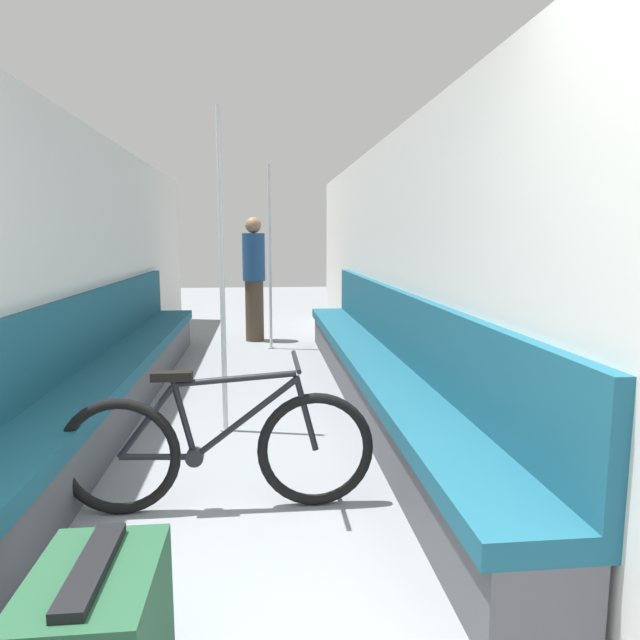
{
  "coord_description": "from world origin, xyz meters",
  "views": [
    {
      "loc": [
        0.12,
        -1.1,
        1.39
      ],
      "look_at": [
        0.5,
        2.56,
        0.85
      ],
      "focal_mm": 32.0,
      "sensor_mm": 36.0,
      "label": 1
    }
  ],
  "objects_px": {
    "bench_seat_row_left": "(114,375)",
    "bicycle": "(219,449)",
    "grab_pole_far": "(270,261)",
    "passenger_standing": "(254,278)",
    "grab_pole_near": "(222,278)",
    "bench_seat_row_right": "(376,369)"
  },
  "relations": [
    {
      "from": "bench_seat_row_left",
      "to": "passenger_standing",
      "type": "bearing_deg",
      "value": 71.07
    },
    {
      "from": "passenger_standing",
      "to": "grab_pole_far",
      "type": "bearing_deg",
      "value": 14.4
    },
    {
      "from": "bench_seat_row_right",
      "to": "grab_pole_far",
      "type": "xyz_separation_m",
      "value": [
        -0.82,
        2.55,
        0.79
      ]
    },
    {
      "from": "bench_seat_row_right",
      "to": "bicycle",
      "type": "bearing_deg",
      "value": -123.79
    },
    {
      "from": "bench_seat_row_left",
      "to": "bicycle",
      "type": "xyz_separation_m",
      "value": [
        0.95,
        -1.73,
        0.01
      ]
    },
    {
      "from": "grab_pole_far",
      "to": "passenger_standing",
      "type": "distance_m",
      "value": 0.67
    },
    {
      "from": "bench_seat_row_left",
      "to": "grab_pole_near",
      "type": "bearing_deg",
      "value": -29.81
    },
    {
      "from": "grab_pole_near",
      "to": "grab_pole_far",
      "type": "xyz_separation_m",
      "value": [
        0.38,
        3.06,
        0.0
      ]
    },
    {
      "from": "bicycle",
      "to": "passenger_standing",
      "type": "bearing_deg",
      "value": 71.32
    },
    {
      "from": "grab_pole_near",
      "to": "grab_pole_far",
      "type": "bearing_deg",
      "value": 82.88
    },
    {
      "from": "grab_pole_far",
      "to": "passenger_standing",
      "type": "bearing_deg",
      "value": 109.47
    },
    {
      "from": "bench_seat_row_left",
      "to": "grab_pole_near",
      "type": "relative_size",
      "value": 2.61
    },
    {
      "from": "bench_seat_row_left",
      "to": "grab_pole_far",
      "type": "relative_size",
      "value": 2.61
    },
    {
      "from": "grab_pole_near",
      "to": "grab_pole_far",
      "type": "distance_m",
      "value": 3.09
    },
    {
      "from": "bicycle",
      "to": "grab_pole_far",
      "type": "height_order",
      "value": "grab_pole_far"
    },
    {
      "from": "bench_seat_row_right",
      "to": "grab_pole_near",
      "type": "bearing_deg",
      "value": -156.82
    },
    {
      "from": "bench_seat_row_right",
      "to": "passenger_standing",
      "type": "relative_size",
      "value": 3.58
    },
    {
      "from": "bench_seat_row_left",
      "to": "grab_pole_far",
      "type": "distance_m",
      "value": 2.96
    },
    {
      "from": "bench_seat_row_left",
      "to": "bench_seat_row_right",
      "type": "bearing_deg",
      "value": 0.0
    },
    {
      "from": "grab_pole_far",
      "to": "bicycle",
      "type": "bearing_deg",
      "value": -94.51
    },
    {
      "from": "bench_seat_row_left",
      "to": "bicycle",
      "type": "distance_m",
      "value": 1.97
    },
    {
      "from": "bench_seat_row_left",
      "to": "bicycle",
      "type": "relative_size",
      "value": 3.73
    }
  ]
}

